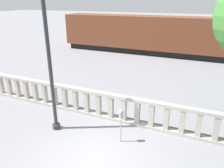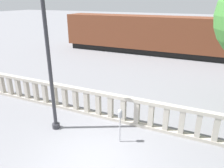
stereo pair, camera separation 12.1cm
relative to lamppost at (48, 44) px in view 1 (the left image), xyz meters
The scene contains 5 objects.
ground_plane 4.35m from the lamppost, 26.60° to the right, with size 160.00×160.00×0.00m, color slate.
balustrade 4.00m from the lamppost, 33.29° to the left, with size 14.84×0.24×1.23m.
lamppost is the anchor object (origin of this frame).
parking_meter 3.64m from the lamppost, ahead, with size 0.16×0.16×1.35m.
train_near 15.46m from the lamppost, 70.27° to the left, with size 26.95×2.63×4.08m.
Camera 1 is at (2.81, -4.94, 4.95)m, focal length 35.00 mm.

